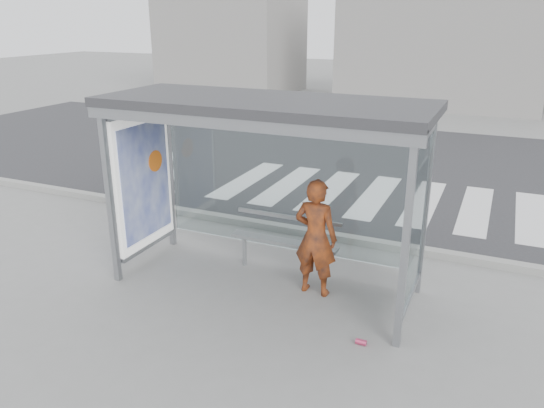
# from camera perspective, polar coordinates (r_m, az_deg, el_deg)

# --- Properties ---
(ground) EXTENTS (80.00, 80.00, 0.00)m
(ground) POSITION_cam_1_polar(r_m,az_deg,el_deg) (7.58, -0.81, -8.73)
(ground) COLOR slate
(ground) RESTS_ON ground
(road) EXTENTS (30.00, 10.00, 0.01)m
(road) POSITION_cam_1_polar(r_m,az_deg,el_deg) (13.83, 11.42, 4.13)
(road) COLOR #2A2A2D
(road) RESTS_ON ground
(curb) EXTENTS (30.00, 0.18, 0.12)m
(curb) POSITION_cam_1_polar(r_m,az_deg,el_deg) (9.19, 4.28, -3.10)
(curb) COLOR gray
(curb) RESTS_ON ground
(crosswalk) EXTENTS (6.55, 3.00, 0.00)m
(crosswalk) POSITION_cam_1_polar(r_m,az_deg,el_deg) (11.39, 11.01, 0.81)
(crosswalk) COLOR silver
(crosswalk) RESTS_ON ground
(bus_shelter) EXTENTS (4.25, 1.65, 2.62)m
(bus_shelter) POSITION_cam_1_polar(r_m,az_deg,el_deg) (7.08, -3.42, 6.38)
(bus_shelter) COLOR gray
(bus_shelter) RESTS_ON ground
(building_left) EXTENTS (6.00, 5.00, 6.00)m
(building_left) POSITION_cam_1_polar(r_m,az_deg,el_deg) (27.26, -4.33, 18.27)
(building_left) COLOR gray
(building_left) RESTS_ON ground
(building_center) EXTENTS (8.00, 5.00, 5.00)m
(building_center) POSITION_cam_1_polar(r_m,az_deg,el_deg) (24.24, 17.97, 16.08)
(building_center) COLOR gray
(building_center) RESTS_ON ground
(person) EXTENTS (0.61, 0.42, 1.63)m
(person) POSITION_cam_1_polar(r_m,az_deg,el_deg) (7.08, 4.72, -3.61)
(person) COLOR orange
(person) RESTS_ON ground
(bench) EXTENTS (1.63, 0.31, 0.84)m
(bench) POSITION_cam_1_polar(r_m,az_deg,el_deg) (7.74, 1.31, -3.95)
(bench) COLOR gray
(bench) RESTS_ON ground
(soda_can) EXTENTS (0.13, 0.07, 0.07)m
(soda_can) POSITION_cam_1_polar(r_m,az_deg,el_deg) (6.42, 9.57, -14.43)
(soda_can) COLOR #E24270
(soda_can) RESTS_ON ground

